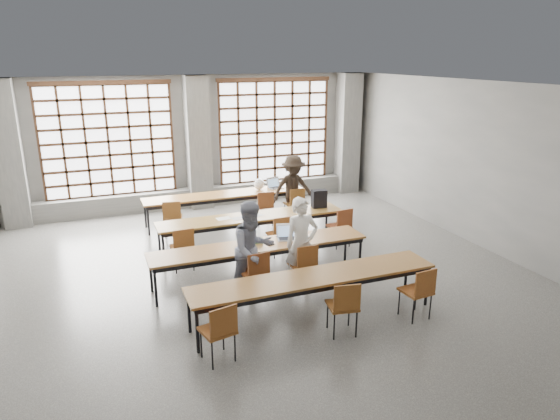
# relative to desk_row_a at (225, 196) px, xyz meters

# --- Properties ---
(floor) EXTENTS (11.00, 11.00, 0.00)m
(floor) POSITION_rel_desk_row_a_xyz_m (-0.28, -3.65, -0.66)
(floor) COLOR #4C4C4A
(floor) RESTS_ON ground
(ceiling) EXTENTS (11.00, 11.00, 0.00)m
(ceiling) POSITION_rel_desk_row_a_xyz_m (-0.28, -3.65, 2.84)
(ceiling) COLOR silver
(ceiling) RESTS_ON floor
(wall_back) EXTENTS (10.00, 0.00, 10.00)m
(wall_back) POSITION_rel_desk_row_a_xyz_m (-0.28, 1.85, 1.09)
(wall_back) COLOR #5C5C59
(wall_back) RESTS_ON floor
(wall_front) EXTENTS (10.00, 0.00, 10.00)m
(wall_front) POSITION_rel_desk_row_a_xyz_m (-0.28, -9.15, 1.09)
(wall_front) COLOR #5C5C59
(wall_front) RESTS_ON floor
(wall_right) EXTENTS (0.00, 11.00, 11.00)m
(wall_right) POSITION_rel_desk_row_a_xyz_m (4.72, -3.65, 1.09)
(wall_right) COLOR #5C5C59
(wall_right) RESTS_ON floor
(column_left) EXTENTS (0.60, 0.55, 3.50)m
(column_left) POSITION_rel_desk_row_a_xyz_m (-4.78, 1.57, 1.09)
(column_left) COLOR #565654
(column_left) RESTS_ON floor
(column_mid) EXTENTS (0.60, 0.55, 3.50)m
(column_mid) POSITION_rel_desk_row_a_xyz_m (-0.28, 1.57, 1.09)
(column_mid) COLOR #565654
(column_mid) RESTS_ON floor
(column_right) EXTENTS (0.60, 0.55, 3.50)m
(column_right) POSITION_rel_desk_row_a_xyz_m (4.22, 1.57, 1.09)
(column_right) COLOR #565654
(column_right) RESTS_ON floor
(window_left) EXTENTS (3.32, 0.12, 3.00)m
(window_left) POSITION_rel_desk_row_a_xyz_m (-2.53, 1.77, 1.24)
(window_left) COLOR white
(window_left) RESTS_ON wall_back
(window_right) EXTENTS (3.32, 0.12, 3.00)m
(window_right) POSITION_rel_desk_row_a_xyz_m (1.97, 1.77, 1.24)
(window_right) COLOR white
(window_right) RESTS_ON wall_back
(sill_ledge) EXTENTS (9.80, 0.35, 0.50)m
(sill_ledge) POSITION_rel_desk_row_a_xyz_m (-0.28, 1.65, -0.41)
(sill_ledge) COLOR #565654
(sill_ledge) RESTS_ON floor
(desk_row_a) EXTENTS (4.00, 0.70, 0.73)m
(desk_row_a) POSITION_rel_desk_row_a_xyz_m (0.00, 0.00, 0.00)
(desk_row_a) COLOR brown
(desk_row_a) RESTS_ON floor
(desk_row_b) EXTENTS (4.00, 0.70, 0.73)m
(desk_row_b) POSITION_rel_desk_row_a_xyz_m (0.05, -1.92, 0.00)
(desk_row_b) COLOR brown
(desk_row_b) RESTS_ON floor
(desk_row_c) EXTENTS (4.00, 0.70, 0.73)m
(desk_row_c) POSITION_rel_desk_row_a_xyz_m (-0.33, -3.54, 0.00)
(desk_row_c) COLOR brown
(desk_row_c) RESTS_ON floor
(desk_row_d) EXTENTS (4.00, 0.70, 0.73)m
(desk_row_d) POSITION_rel_desk_row_a_xyz_m (0.02, -5.12, 0.00)
(desk_row_d) COLOR brown
(desk_row_d) RESTS_ON floor
(chair_back_left) EXTENTS (0.50, 0.50, 0.88)m
(chair_back_left) POSITION_rel_desk_row_a_xyz_m (-1.42, -0.63, -0.13)
(chair_back_left) COLOR brown
(chair_back_left) RESTS_ON floor
(chair_back_mid) EXTENTS (0.44, 0.45, 0.88)m
(chair_back_mid) POSITION_rel_desk_row_a_xyz_m (0.80, -0.63, -0.13)
(chair_back_mid) COLOR brown
(chair_back_mid) RESTS_ON floor
(chair_back_right) EXTENTS (0.44, 0.44, 0.88)m
(chair_back_right) POSITION_rel_desk_row_a_xyz_m (1.60, -0.63, -0.13)
(chair_back_right) COLOR brown
(chair_back_right) RESTS_ON floor
(chair_mid_left) EXTENTS (0.44, 0.44, 0.88)m
(chair_mid_left) POSITION_rel_desk_row_a_xyz_m (-1.55, -2.55, -0.13)
(chair_mid_left) COLOR brown
(chair_mid_left) RESTS_ON floor
(chair_mid_centre) EXTENTS (0.44, 0.45, 0.88)m
(chair_mid_centre) POSITION_rel_desk_row_a_xyz_m (0.45, -2.55, -0.13)
(chair_mid_centre) COLOR brown
(chair_mid_centre) RESTS_ON floor
(chair_mid_right) EXTENTS (0.47, 0.48, 0.88)m
(chair_mid_right) POSITION_rel_desk_row_a_xyz_m (1.86, -2.55, -0.13)
(chair_mid_right) COLOR brown
(chair_mid_right) RESTS_ON floor
(chair_front_left) EXTENTS (0.46, 0.47, 0.88)m
(chair_front_left) POSITION_rel_desk_row_a_xyz_m (-0.62, -4.17, -0.13)
(chair_front_left) COLOR #682F14
(chair_front_left) RESTS_ON floor
(chair_front_right) EXTENTS (0.44, 0.44, 0.88)m
(chair_front_right) POSITION_rel_desk_row_a_xyz_m (0.27, -4.17, -0.13)
(chair_front_right) COLOR brown
(chair_front_right) RESTS_ON floor
(chair_near_left) EXTENTS (0.50, 0.50, 0.88)m
(chair_near_left) POSITION_rel_desk_row_a_xyz_m (-1.66, -5.74, -0.13)
(chair_near_left) COLOR brown
(chair_near_left) RESTS_ON floor
(chair_near_mid) EXTENTS (0.49, 0.49, 0.88)m
(chair_near_mid) POSITION_rel_desk_row_a_xyz_m (0.21, -5.75, -0.13)
(chair_near_mid) COLOR brown
(chair_near_mid) RESTS_ON floor
(chair_near_right) EXTENTS (0.45, 0.46, 0.88)m
(chair_near_right) POSITION_rel_desk_row_a_xyz_m (1.53, -5.75, -0.13)
(chair_near_right) COLOR brown
(chair_near_right) RESTS_ON floor
(student_male) EXTENTS (0.61, 0.40, 1.67)m
(student_male) POSITION_rel_desk_row_a_xyz_m (0.27, -4.04, 0.17)
(student_male) COLOR white
(student_male) RESTS_ON floor
(student_female) EXTENTS (0.97, 0.84, 1.70)m
(student_female) POSITION_rel_desk_row_a_xyz_m (-0.63, -4.04, 0.19)
(student_female) COLOR #182048
(student_female) RESTS_ON floor
(student_back) EXTENTS (1.07, 0.62, 1.66)m
(student_back) POSITION_rel_desk_row_a_xyz_m (1.60, -0.50, 0.16)
(student_back) COLOR black
(student_back) RESTS_ON floor
(laptop_front) EXTENTS (0.42, 0.38, 0.26)m
(laptop_front) POSITION_rel_desk_row_a_xyz_m (0.23, -3.43, 0.13)
(laptop_front) COLOR #B2B3B7
(laptop_front) RESTS_ON desk_row_c
(laptop_back) EXTENTS (0.42, 0.37, 0.26)m
(laptop_back) POSITION_rel_desk_row_a_xyz_m (1.34, 0.11, 0.13)
(laptop_back) COLOR #BABABF
(laptop_back) RESTS_ON desk_row_a
(mouse) EXTENTS (0.10, 0.07, 0.04)m
(mouse) POSITION_rel_desk_row_a_xyz_m (0.62, -3.56, 0.08)
(mouse) COLOR white
(mouse) RESTS_ON desk_row_c
(green_box) EXTENTS (0.26, 0.13, 0.09)m
(green_box) POSITION_rel_desk_row_a_xyz_m (-0.38, -3.46, 0.11)
(green_box) COLOR #2C873E
(green_box) RESTS_ON desk_row_c
(phone) EXTENTS (0.14, 0.10, 0.01)m
(phone) POSITION_rel_desk_row_a_xyz_m (-0.15, -3.64, 0.07)
(phone) COLOR black
(phone) RESTS_ON desk_row_c
(paper_sheet_a) EXTENTS (0.32, 0.24, 0.00)m
(paper_sheet_a) POSITION_rel_desk_row_a_xyz_m (-0.55, -1.87, 0.07)
(paper_sheet_a) COLOR white
(paper_sheet_a) RESTS_ON desk_row_b
(paper_sheet_b) EXTENTS (0.32, 0.25, 0.00)m
(paper_sheet_b) POSITION_rel_desk_row_a_xyz_m (-0.25, -1.97, 0.07)
(paper_sheet_b) COLOR silver
(paper_sheet_b) RESTS_ON desk_row_b
(paper_sheet_c) EXTENTS (0.36, 0.32, 0.00)m
(paper_sheet_c) POSITION_rel_desk_row_a_xyz_m (0.15, -1.92, 0.07)
(paper_sheet_c) COLOR silver
(paper_sheet_c) RESTS_ON desk_row_b
(backpack) EXTENTS (0.34, 0.23, 0.40)m
(backpack) POSITION_rel_desk_row_a_xyz_m (1.65, -1.87, 0.27)
(backpack) COLOR black
(backpack) RESTS_ON desk_row_b
(plastic_bag) EXTENTS (0.30, 0.26, 0.29)m
(plastic_bag) POSITION_rel_desk_row_a_xyz_m (0.90, 0.05, 0.21)
(plastic_bag) COLOR white
(plastic_bag) RESTS_ON desk_row_a
(red_pouch) EXTENTS (0.21, 0.09, 0.06)m
(red_pouch) POSITION_rel_desk_row_a_xyz_m (-1.68, -5.67, -0.16)
(red_pouch) COLOR red
(red_pouch) RESTS_ON chair_near_left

